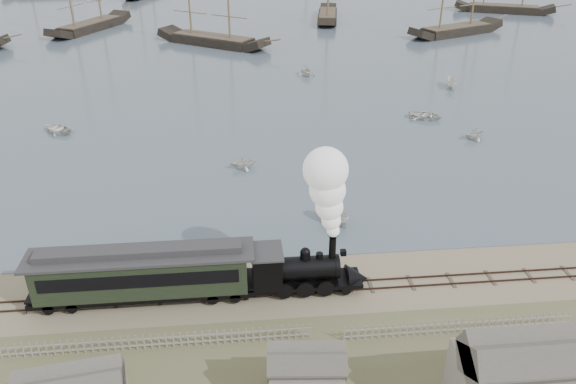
{
  "coord_description": "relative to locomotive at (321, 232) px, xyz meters",
  "views": [
    {
      "loc": [
        -1.15,
        -33.94,
        25.05
      ],
      "look_at": [
        2.8,
        6.39,
        3.5
      ],
      "focal_mm": 35.0,
      "sensor_mm": 36.0,
      "label": 1
    }
  ],
  "objects": [
    {
      "name": "rowboat_2",
      "position": [
        2.44,
        8.88,
        -4.08
      ],
      "size": [
        3.32,
        3.16,
        1.29
      ],
      "primitive_type": "imported",
      "rotation": [
        0.0,
        0.0,
        3.87
      ],
      "color": "silver",
      "rests_on": "harbor_water"
    },
    {
      "name": "rowboat_6",
      "position": [
        -26.64,
        32.68,
        -4.31
      ],
      "size": [
        4.66,
        4.86,
        0.82
      ],
      "primitive_type": "imported",
      "rotation": [
        0.0,
        0.0,
        4.05
      ],
      "color": "silver",
      "rests_on": "harbor_water"
    },
    {
      "name": "ground",
      "position": [
        -4.25,
        2.0,
        -4.78
      ],
      "size": [
        600.0,
        600.0,
        0.0
      ],
      "primitive_type": "plane",
      "color": "gray",
      "rests_on": "ground"
    },
    {
      "name": "locomotive",
      "position": [
        0.0,
        0.0,
        0.0
      ],
      "size": [
        8.35,
        3.12,
        10.41
      ],
      "color": "black",
      "rests_on": "ground"
    },
    {
      "name": "picket_fence_east",
      "position": [
        8.25,
        -5.5,
        -4.78
      ],
      "size": [
        15.0,
        0.1,
        1.2
      ],
      "primitive_type": null,
      "color": "gray",
      "rests_on": "ground"
    },
    {
      "name": "rail_track",
      "position": [
        -4.25,
        0.0,
        -4.74
      ],
      "size": [
        120.0,
        1.8,
        0.16
      ],
      "color": "#31201B",
      "rests_on": "ground"
    },
    {
      "name": "passenger_coach",
      "position": [
        -12.25,
        0.0,
        -2.45
      ],
      "size": [
        15.28,
        2.95,
        3.71
      ],
      "color": "black",
      "rests_on": "ground"
    },
    {
      "name": "rowboat_4",
      "position": [
        21.9,
        25.77,
        -4.02
      ],
      "size": [
        3.02,
        3.26,
        1.42
      ],
      "primitive_type": "imported",
      "rotation": [
        0.0,
        0.0,
        5.02
      ],
      "color": "silver",
      "rests_on": "harbor_water"
    },
    {
      "name": "rowboat_1",
      "position": [
        -4.87,
        20.51,
        -4.02
      ],
      "size": [
        2.76,
        3.05,
        1.4
      ],
      "primitive_type": "imported",
      "rotation": [
        0.0,
        0.0,
        1.77
      ],
      "color": "silver",
      "rests_on": "harbor_water"
    },
    {
      "name": "rowboat_3",
      "position": [
        18.3,
        32.68,
        -4.29
      ],
      "size": [
        4.39,
        4.99,
        0.86
      ],
      "primitive_type": "imported",
      "rotation": [
        0.0,
        0.0,
        1.15
      ],
      "color": "silver",
      "rests_on": "harbor_water"
    },
    {
      "name": "rowboat_7",
      "position": [
        5.74,
        52.97,
        -3.87
      ],
      "size": [
        3.96,
        3.69,
        1.7
      ],
      "primitive_type": "imported",
      "rotation": [
        0.0,
        0.0,
        0.34
      ],
      "color": "silver",
      "rests_on": "harbor_water"
    },
    {
      "name": "picket_fence_west",
      "position": [
        -10.75,
        -5.0,
        -4.78
      ],
      "size": [
        19.0,
        0.1,
        1.2
      ],
      "primitive_type": null,
      "color": "gray",
      "rests_on": "ground"
    },
    {
      "name": "beached_dinghy",
      "position": [
        -8.21,
        2.9,
        -4.41
      ],
      "size": [
        3.8,
        4.37,
        0.76
      ],
      "primitive_type": "imported",
      "rotation": [
        0.0,
        0.0,
        1.18
      ],
      "color": "silver",
      "rests_on": "ground"
    },
    {
      "name": "rowboat_5",
      "position": [
        26.06,
        44.94,
        -4.02
      ],
      "size": [
        3.89,
        2.28,
        1.41
      ],
      "primitive_type": "imported",
      "rotation": [
        0.0,
        0.0,
        2.88
      ],
      "color": "silver",
      "rests_on": "harbor_water"
    }
  ]
}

